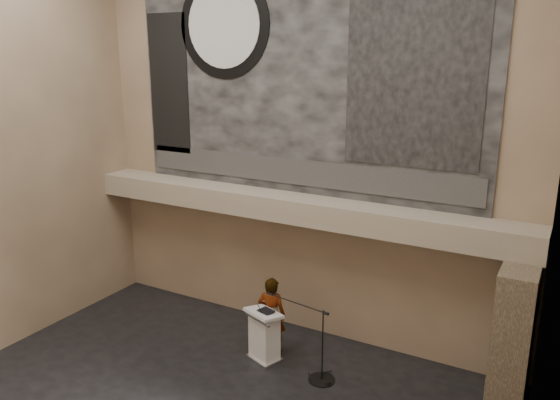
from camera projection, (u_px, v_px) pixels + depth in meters
The scene contains 17 objects.
wall_back at pixel (298, 144), 11.57m from camera, with size 10.00×0.02×8.50m, color #7A644D.
wall_right at pixel (541, 232), 5.84m from camera, with size 0.02×8.00×8.50m, color #7A644D.
soffit at pixel (289, 207), 11.57m from camera, with size 10.00×0.80×0.50m, color gray.
sprinkler_left at pixel (226, 210), 12.36m from camera, with size 0.04×0.04×0.06m, color #B2893D.
sprinkler_right at pixel (373, 234), 10.71m from camera, with size 0.04×0.04×0.06m, color #B2893D.
banner at pixel (298, 74), 11.17m from camera, with size 8.00×0.05×5.00m, color black.
banner_text_strip at pixel (297, 172), 11.67m from camera, with size 7.76×0.02×0.55m, color #303030.
banner_clock_rim at pixel (224, 25), 11.72m from camera, with size 2.30×2.30×0.02m, color black.
banner_clock_face at pixel (223, 25), 11.70m from camera, with size 1.84×1.84×0.02m, color silver.
banner_building_print at pixel (414, 71), 9.98m from camera, with size 2.60×0.02×3.60m, color black.
banner_brick_print at pixel (169, 84), 12.81m from camera, with size 1.10×0.02×3.20m, color black.
stone_pier at pixel (513, 338), 9.42m from camera, with size 0.60×1.40×2.70m, color #473A2C.
lectern at pixel (264, 336), 11.08m from camera, with size 0.86×0.73×1.14m.
binder at pixel (266, 311), 10.91m from camera, with size 0.30×0.24×0.04m, color black.
papers at pixel (259, 311), 10.95m from camera, with size 0.22×0.31×0.01m, color silver.
speaker_person at pixel (272, 315), 11.36m from camera, with size 0.61×0.40×1.67m, color silver.
mic_stand at pixel (320, 369), 10.51m from camera, with size 1.60×0.52×1.48m.
Camera 1 is at (5.26, -6.22, 6.11)m, focal length 35.00 mm.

